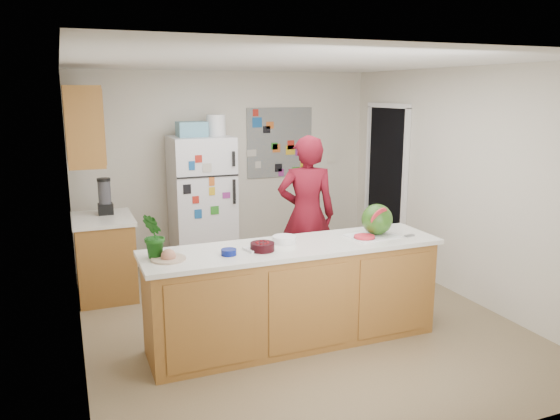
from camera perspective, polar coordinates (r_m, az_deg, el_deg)
name	(u,v)px	position (r m, az deg, el deg)	size (l,w,h in m)	color
floor	(293,318)	(5.64, 1.32, -11.26)	(4.00, 4.50, 0.02)	brown
wall_back	(227,167)	(7.37, -5.53, 4.51)	(4.00, 0.02, 2.50)	beige
wall_left	(71,214)	(4.85, -21.01, -0.35)	(0.02, 4.50, 2.50)	beige
wall_right	(462,184)	(6.31, 18.44, 2.62)	(0.02, 4.50, 2.50)	beige
ceiling	(294,61)	(5.17, 1.46, 15.25)	(4.00, 4.50, 0.02)	white
doorway	(387,184)	(7.49, 11.07, 2.68)	(0.03, 0.85, 2.04)	black
peninsula_base	(294,296)	(4.97, 1.48, -9.00)	(2.60, 0.62, 0.88)	brown
peninsula_top	(294,247)	(4.82, 1.51, -3.90)	(2.68, 0.70, 0.04)	silver
side_counter_base	(105,258)	(6.37, -17.80, -4.83)	(0.60, 0.80, 0.86)	brown
side_counter_top	(102,219)	(6.26, -18.07, -0.89)	(0.64, 0.84, 0.04)	silver
upper_cabinets	(83,125)	(6.06, -19.92, 8.34)	(0.35, 1.00, 0.80)	brown
refrigerator	(202,204)	(6.96, -8.15, 0.64)	(0.75, 0.70, 1.70)	silver
fridge_top_bin	(192,129)	(6.81, -9.21, 8.34)	(0.35, 0.28, 0.18)	#5999B2
photo_collage	(280,143)	(7.55, -0.02, 7.05)	(0.95, 0.01, 0.95)	slate
person	(307,215)	(6.11, 2.79, -0.51)	(0.65, 0.43, 1.78)	maroon
blender_appliance	(105,197)	(6.36, -17.84, 1.26)	(0.14, 0.14, 0.38)	black
cutting_board	(372,236)	(5.15, 9.59, -2.70)	(0.44, 0.33, 0.01)	silver
watermelon	(377,219)	(5.16, 10.10, -0.97)	(0.29, 0.29, 0.29)	#1C5016
watermelon_slice	(364,237)	(5.05, 8.81, -2.78)	(0.19, 0.19, 0.02)	red
cherry_bowl	(262,247)	(4.63, -1.86, -3.86)	(0.21, 0.21, 0.07)	black
white_bowl	(284,239)	(4.88, 0.46, -3.09)	(0.21, 0.21, 0.06)	silver
cobalt_bowl	(229,252)	(4.54, -5.38, -4.40)	(0.13, 0.13, 0.05)	#061261
plate	(169,259)	(4.49, -11.57, -5.02)	(0.28, 0.28, 0.02)	beige
paper_towel	(256,249)	(4.67, -2.57, -4.06)	(0.18, 0.16, 0.02)	white
keys	(409,236)	(5.23, 13.37, -2.63)	(0.10, 0.04, 0.01)	gray
potted_plant	(155,236)	(4.49, -12.97, -2.66)	(0.21, 0.17, 0.38)	#1A4715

